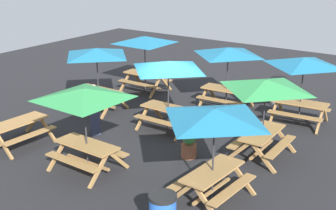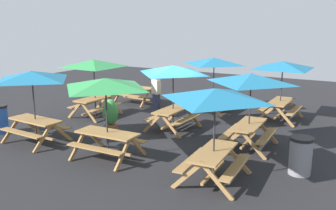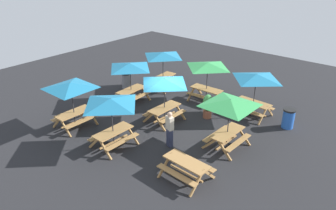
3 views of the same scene
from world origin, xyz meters
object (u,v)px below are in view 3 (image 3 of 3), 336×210
object	(u,v)px
picnic_table_7	(230,106)
picnic_table_0	(111,105)
trash_bin_blue	(288,118)
picnic_table_2	(208,68)
trash_bin_gray	(126,80)
picnic_table_8	(256,80)
picnic_table_6	(164,84)
potted_plant_0	(208,105)
person_standing	(170,128)
picnic_table_1	(186,166)
picnic_table_3	(130,69)
picnic_table_5	(163,57)
picnic_table_4	(71,89)

from	to	relation	value
picnic_table_7	picnic_table_0	bearing A→B (deg)	-48.99
picnic_table_0	trash_bin_blue	distance (m)	8.49
picnic_table_2	trash_bin_gray	size ratio (longest dim) A/B	2.38
picnic_table_8	picnic_table_7	bearing A→B (deg)	-77.78
picnic_table_6	picnic_table_7	distance (m)	3.66
potted_plant_0	person_standing	size ratio (longest dim) A/B	0.77
picnic_table_1	picnic_table_8	xyz separation A→B (m)	(-6.39, -0.50, 1.43)
picnic_table_6	trash_bin_blue	world-z (taller)	picnic_table_6
picnic_table_1	person_standing	world-z (taller)	person_standing
trash_bin_blue	picnic_table_3	bearing A→B (deg)	-70.95
picnic_table_2	picnic_table_5	xyz separation A→B (m)	(0.05, -3.20, 0.00)
picnic_table_3	picnic_table_4	world-z (taller)	same
picnic_table_2	picnic_table_4	distance (m)	7.36
picnic_table_1	picnic_table_5	distance (m)	9.24
trash_bin_gray	trash_bin_blue	distance (m)	9.85
picnic_table_7	picnic_table_2	bearing A→B (deg)	-133.70
picnic_table_3	trash_bin_gray	xyz separation A→B (m)	(-1.30, -1.77, -1.49)
picnic_table_0	trash_bin_gray	distance (m)	6.99
picnic_table_3	picnic_table_4	size ratio (longest dim) A/B	0.83
picnic_table_2	trash_bin_blue	distance (m)	5.02
picnic_table_6	trash_bin_gray	distance (m)	5.29
picnic_table_3	picnic_table_6	world-z (taller)	same
picnic_table_7	picnic_table_8	size ratio (longest dim) A/B	1.21
picnic_table_0	picnic_table_8	xyz separation A→B (m)	(-6.63, 3.29, 0.00)
picnic_table_3	trash_bin_gray	bearing A→B (deg)	-128.71
picnic_table_4	potted_plant_0	xyz separation A→B (m)	(-4.92, 4.44, -1.31)
picnic_table_5	picnic_table_8	xyz separation A→B (m)	(-0.06, 6.08, 0.00)
picnic_table_2	picnic_table_3	bearing A→B (deg)	-139.45
picnic_table_4	picnic_table_5	size ratio (longest dim) A/B	1.21
picnic_table_4	trash_bin_gray	world-z (taller)	picnic_table_4
picnic_table_7	trash_bin_blue	xyz separation A→B (m)	(-3.43, 1.36, -1.49)
picnic_table_4	trash_bin_gray	distance (m)	5.57
picnic_table_4	picnic_table_5	bearing A→B (deg)	-179.55
picnic_table_3	picnic_table_8	bearing A→B (deg)	112.64
picnic_table_6	picnic_table_4	bearing A→B (deg)	-41.88
picnic_table_4	person_standing	size ratio (longest dim) A/B	1.69
picnic_table_1	picnic_table_6	size ratio (longest dim) A/B	0.80
potted_plant_0	picnic_table_5	bearing A→B (deg)	-110.41
picnic_table_3	picnic_table_7	size ratio (longest dim) A/B	0.83
picnic_table_0	picnic_table_5	world-z (taller)	same
picnic_table_0	picnic_table_7	size ratio (longest dim) A/B	0.83
picnic_table_0	picnic_table_3	bearing A→B (deg)	-142.73
picnic_table_7	picnic_table_6	bearing A→B (deg)	-89.77
picnic_table_4	picnic_table_5	xyz separation A→B (m)	(-6.56, 0.03, 0.00)
picnic_table_7	potted_plant_0	world-z (taller)	picnic_table_7
picnic_table_6	picnic_table_0	bearing A→B (deg)	-2.03
picnic_table_6	picnic_table_8	distance (m)	4.62
picnic_table_1	person_standing	xyz separation A→B (m)	(-1.33, -1.91, 0.32)
picnic_table_8	trash_bin_blue	world-z (taller)	picnic_table_8
trash_bin_blue	person_standing	bearing A→B (deg)	-33.72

